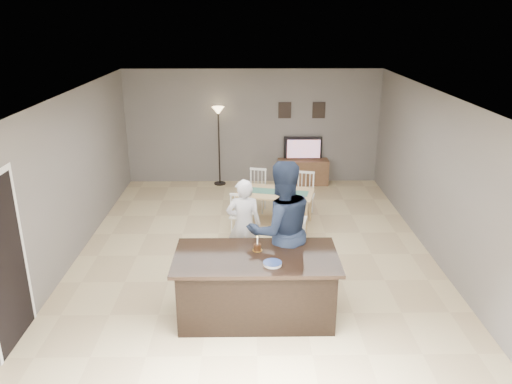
{
  "coord_description": "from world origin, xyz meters",
  "views": [
    {
      "loc": [
        -0.08,
        -7.64,
        3.87
      ],
      "look_at": [
        0.02,
        -0.3,
        1.25
      ],
      "focal_mm": 35.0,
      "sensor_mm": 36.0,
      "label": 1
    }
  ],
  "objects_px": {
    "tv_console": "(303,172)",
    "dining_table": "(275,198)",
    "plate_stack": "(272,264)",
    "floor_lamp": "(218,125)",
    "woman": "(244,225)",
    "kitchen_island": "(256,286)",
    "man": "(281,230)",
    "television": "(303,148)",
    "birthday_cake": "(257,247)"
  },
  "relations": [
    {
      "from": "tv_console",
      "to": "birthday_cake",
      "type": "relative_size",
      "value": 5.76
    },
    {
      "from": "birthday_cake",
      "to": "dining_table",
      "type": "height_order",
      "value": "birthday_cake"
    },
    {
      "from": "tv_console",
      "to": "television",
      "type": "relative_size",
      "value": 1.31
    },
    {
      "from": "floor_lamp",
      "to": "woman",
      "type": "bearing_deg",
      "value": -81.63
    },
    {
      "from": "kitchen_island",
      "to": "plate_stack",
      "type": "distance_m",
      "value": 0.57
    },
    {
      "from": "television",
      "to": "dining_table",
      "type": "relative_size",
      "value": 0.48
    },
    {
      "from": "man",
      "to": "dining_table",
      "type": "xyz_separation_m",
      "value": [
        0.04,
        2.54,
        -0.45
      ]
    },
    {
      "from": "woman",
      "to": "television",
      "type": "bearing_deg",
      "value": -108.16
    },
    {
      "from": "kitchen_island",
      "to": "tv_console",
      "type": "relative_size",
      "value": 1.79
    },
    {
      "from": "man",
      "to": "birthday_cake",
      "type": "bearing_deg",
      "value": 33.7
    },
    {
      "from": "floor_lamp",
      "to": "kitchen_island",
      "type": "bearing_deg",
      "value": -81.88
    },
    {
      "from": "plate_stack",
      "to": "dining_table",
      "type": "distance_m",
      "value": 3.38
    },
    {
      "from": "birthday_cake",
      "to": "kitchen_island",
      "type": "bearing_deg",
      "value": -96.8
    },
    {
      "from": "tv_console",
      "to": "man",
      "type": "xyz_separation_m",
      "value": [
        -0.84,
        -5.02,
        0.71
      ]
    },
    {
      "from": "tv_console",
      "to": "plate_stack",
      "type": "xyz_separation_m",
      "value": [
        -1.0,
        -5.83,
        0.62
      ]
    },
    {
      "from": "television",
      "to": "woman",
      "type": "bearing_deg",
      "value": 72.24
    },
    {
      "from": "dining_table",
      "to": "plate_stack",
      "type": "bearing_deg",
      "value": -80.18
    },
    {
      "from": "television",
      "to": "plate_stack",
      "type": "bearing_deg",
      "value": 80.39
    },
    {
      "from": "television",
      "to": "tv_console",
      "type": "bearing_deg",
      "value": 90.0
    },
    {
      "from": "television",
      "to": "dining_table",
      "type": "height_order",
      "value": "television"
    },
    {
      "from": "television",
      "to": "man",
      "type": "xyz_separation_m",
      "value": [
        -0.84,
        -5.09,
        0.15
      ]
    },
    {
      "from": "plate_stack",
      "to": "floor_lamp",
      "type": "height_order",
      "value": "floor_lamp"
    },
    {
      "from": "birthday_cake",
      "to": "plate_stack",
      "type": "bearing_deg",
      "value": -65.96
    },
    {
      "from": "floor_lamp",
      "to": "man",
      "type": "bearing_deg",
      "value": -77.11
    },
    {
      "from": "plate_stack",
      "to": "floor_lamp",
      "type": "xyz_separation_m",
      "value": [
        -1.0,
        5.85,
        0.53
      ]
    },
    {
      "from": "floor_lamp",
      "to": "television",
      "type": "bearing_deg",
      "value": 1.55
    },
    {
      "from": "woman",
      "to": "floor_lamp",
      "type": "relative_size",
      "value": 0.81
    },
    {
      "from": "kitchen_island",
      "to": "dining_table",
      "type": "bearing_deg",
      "value": 82.66
    },
    {
      "from": "man",
      "to": "dining_table",
      "type": "height_order",
      "value": "man"
    },
    {
      "from": "kitchen_island",
      "to": "woman",
      "type": "xyz_separation_m",
      "value": [
        -0.17,
        1.35,
        0.3
      ]
    },
    {
      "from": "television",
      "to": "plate_stack",
      "type": "height_order",
      "value": "television"
    },
    {
      "from": "man",
      "to": "dining_table",
      "type": "bearing_deg",
      "value": -107.03
    },
    {
      "from": "birthday_cake",
      "to": "floor_lamp",
      "type": "relative_size",
      "value": 0.11
    },
    {
      "from": "kitchen_island",
      "to": "television",
      "type": "relative_size",
      "value": 2.35
    },
    {
      "from": "woman",
      "to": "plate_stack",
      "type": "height_order",
      "value": "woman"
    },
    {
      "from": "plate_stack",
      "to": "dining_table",
      "type": "bearing_deg",
      "value": 86.64
    },
    {
      "from": "man",
      "to": "television",
      "type": "bearing_deg",
      "value": -115.48
    },
    {
      "from": "birthday_cake",
      "to": "plate_stack",
      "type": "relative_size",
      "value": 0.87
    },
    {
      "from": "man",
      "to": "floor_lamp",
      "type": "height_order",
      "value": "man"
    },
    {
      "from": "kitchen_island",
      "to": "dining_table",
      "type": "relative_size",
      "value": 1.13
    },
    {
      "from": "birthday_cake",
      "to": "man",
      "type": "bearing_deg",
      "value": 49.75
    },
    {
      "from": "woman",
      "to": "birthday_cake",
      "type": "relative_size",
      "value": 7.22
    },
    {
      "from": "tv_console",
      "to": "dining_table",
      "type": "height_order",
      "value": "dining_table"
    },
    {
      "from": "kitchen_island",
      "to": "floor_lamp",
      "type": "relative_size",
      "value": 1.15
    },
    {
      "from": "man",
      "to": "floor_lamp",
      "type": "relative_size",
      "value": 1.09
    },
    {
      "from": "tv_console",
      "to": "birthday_cake",
      "type": "bearing_deg",
      "value": -102.31
    },
    {
      "from": "tv_console",
      "to": "floor_lamp",
      "type": "relative_size",
      "value": 0.64
    },
    {
      "from": "television",
      "to": "woman",
      "type": "relative_size",
      "value": 0.61
    },
    {
      "from": "kitchen_island",
      "to": "woman",
      "type": "relative_size",
      "value": 1.43
    },
    {
      "from": "man",
      "to": "kitchen_island",
      "type": "bearing_deg",
      "value": 41.08
    }
  ]
}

